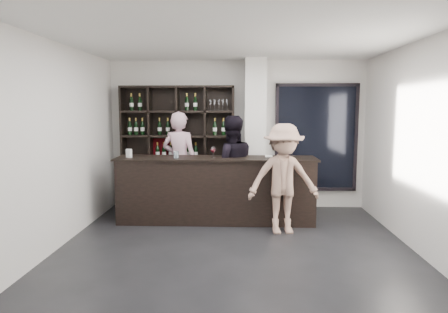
{
  "coord_description": "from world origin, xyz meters",
  "views": [
    {
      "loc": [
        0.07,
        -5.17,
        1.98
      ],
      "look_at": [
        -0.19,
        1.1,
        1.21
      ],
      "focal_mm": 32.0,
      "sensor_mm": 36.0,
      "label": 1
    }
  ],
  "objects_px": {
    "taster_pink": "(180,161)",
    "taster_black": "(231,168)",
    "wine_shelf": "(178,148)",
    "customer": "(283,179)",
    "tasting_counter": "(216,190)"
  },
  "relations": [
    {
      "from": "wine_shelf",
      "to": "taster_pink",
      "type": "height_order",
      "value": "wine_shelf"
    },
    {
      "from": "wine_shelf",
      "to": "customer",
      "type": "height_order",
      "value": "wine_shelf"
    },
    {
      "from": "taster_pink",
      "to": "taster_black",
      "type": "distance_m",
      "value": 1.14
    },
    {
      "from": "tasting_counter",
      "to": "customer",
      "type": "relative_size",
      "value": 1.98
    },
    {
      "from": "wine_shelf",
      "to": "customer",
      "type": "distance_m",
      "value": 2.45
    },
    {
      "from": "wine_shelf",
      "to": "taster_pink",
      "type": "relative_size",
      "value": 1.26
    },
    {
      "from": "taster_pink",
      "to": "customer",
      "type": "distance_m",
      "value": 2.29
    },
    {
      "from": "wine_shelf",
      "to": "taster_black",
      "type": "xyz_separation_m",
      "value": [
        1.05,
        -0.72,
        -0.28
      ]
    },
    {
      "from": "wine_shelf",
      "to": "taster_black",
      "type": "relative_size",
      "value": 1.3
    },
    {
      "from": "tasting_counter",
      "to": "customer",
      "type": "height_order",
      "value": "customer"
    },
    {
      "from": "tasting_counter",
      "to": "taster_pink",
      "type": "height_order",
      "value": "taster_pink"
    },
    {
      "from": "wine_shelf",
      "to": "customer",
      "type": "relative_size",
      "value": 1.38
    },
    {
      "from": "taster_black",
      "to": "wine_shelf",
      "type": "bearing_deg",
      "value": -48.44
    },
    {
      "from": "tasting_counter",
      "to": "taster_pink",
      "type": "relative_size",
      "value": 1.8
    },
    {
      "from": "wine_shelf",
      "to": "tasting_counter",
      "type": "height_order",
      "value": "wine_shelf"
    }
  ]
}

